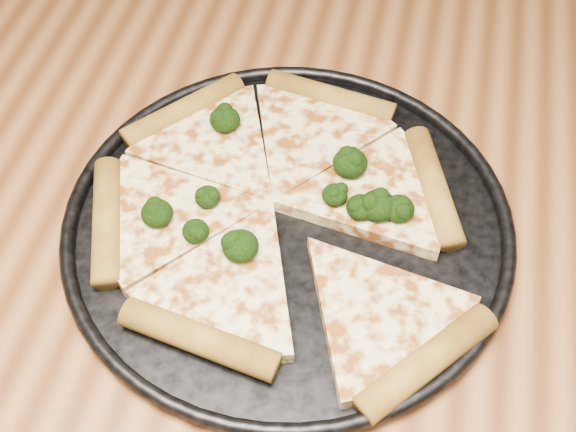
# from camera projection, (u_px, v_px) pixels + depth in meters

# --- Properties ---
(dining_table) EXTENTS (1.20, 0.90, 0.75)m
(dining_table) POSITION_uv_depth(u_px,v_px,m) (331.00, 335.00, 0.70)
(dining_table) COLOR #95582E
(dining_table) RESTS_ON ground
(pizza_pan) EXTENTS (0.39, 0.39, 0.02)m
(pizza_pan) POSITION_uv_depth(u_px,v_px,m) (288.00, 222.00, 0.65)
(pizza_pan) COLOR black
(pizza_pan) RESTS_ON dining_table
(pizza) EXTENTS (0.37, 0.35, 0.03)m
(pizza) POSITION_uv_depth(u_px,v_px,m) (279.00, 209.00, 0.65)
(pizza) COLOR #FAE199
(pizza) RESTS_ON pizza_pan
(broccoli_florets) EXTENTS (0.23, 0.17, 0.02)m
(broccoli_florets) POSITION_uv_depth(u_px,v_px,m) (297.00, 193.00, 0.65)
(broccoli_florets) COLOR black
(broccoli_florets) RESTS_ON pizza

